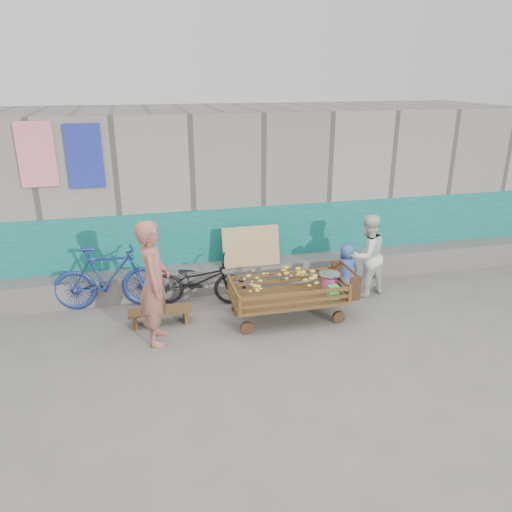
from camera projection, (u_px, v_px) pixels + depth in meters
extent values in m
plane|color=#605F58|center=(268.00, 355.00, 6.83)|extent=(80.00, 80.00, 0.00)
cube|color=gray|center=(215.00, 185.00, 10.04)|extent=(12.00, 3.00, 3.00)
cube|color=#0F6B5A|center=(230.00, 247.00, 8.94)|extent=(12.00, 0.03, 1.40)
cube|color=#5B5954|center=(233.00, 276.00, 8.89)|extent=(12.00, 0.50, 0.45)
cube|color=tan|center=(251.00, 246.00, 8.64)|extent=(1.00, 0.19, 0.68)
cube|color=pink|center=(36.00, 155.00, 7.63)|extent=(0.55, 0.03, 1.00)
cube|color=#2531A5|center=(85.00, 156.00, 7.81)|extent=(0.55, 0.03, 1.00)
cube|color=#4E3715|center=(288.00, 297.00, 7.70)|extent=(1.74, 0.87, 0.05)
cylinder|color=#33190F|center=(247.00, 328.00, 7.34)|extent=(0.19, 0.06, 0.19)
cube|color=#4E3715|center=(240.00, 305.00, 7.08)|extent=(0.05, 0.05, 0.27)
cylinder|color=#33190F|center=(238.00, 309.00, 7.92)|extent=(0.19, 0.06, 0.19)
cube|color=#4E3715|center=(229.00, 283.00, 7.83)|extent=(0.05, 0.05, 0.27)
cylinder|color=#33190F|center=(339.00, 317.00, 7.67)|extent=(0.19, 0.06, 0.19)
cube|color=#4E3715|center=(350.00, 293.00, 7.47)|extent=(0.05, 0.05, 0.27)
cylinder|color=#33190F|center=(323.00, 300.00, 8.25)|extent=(0.19, 0.06, 0.19)
cube|color=#4E3715|center=(329.00, 273.00, 8.21)|extent=(0.05, 0.05, 0.27)
cube|color=#4E3715|center=(296.00, 301.00, 7.29)|extent=(1.69, 0.04, 0.05)
cube|color=#4E3715|center=(296.00, 294.00, 7.25)|extent=(1.69, 0.04, 0.05)
cube|color=#4E3715|center=(280.00, 280.00, 8.03)|extent=(1.69, 0.04, 0.05)
cube|color=#4E3715|center=(280.00, 274.00, 7.99)|extent=(1.69, 0.04, 0.05)
cube|color=#4E3715|center=(234.00, 296.00, 7.47)|extent=(0.04, 0.81, 0.05)
cube|color=#4E3715|center=(234.00, 289.00, 7.43)|extent=(0.04, 0.81, 0.05)
cube|color=#4E3715|center=(339.00, 285.00, 7.85)|extent=(0.04, 0.81, 0.05)
cube|color=#4E3715|center=(339.00, 278.00, 7.81)|extent=(0.04, 0.81, 0.05)
cylinder|color=#33190F|center=(350.00, 270.00, 7.81)|extent=(0.04, 0.78, 0.04)
cube|color=#33190F|center=(337.00, 272.00, 8.18)|extent=(0.17, 0.04, 0.39)
cube|color=#33190F|center=(355.00, 289.00, 7.52)|extent=(0.17, 0.04, 0.39)
ellipsoid|color=yellow|center=(282.00, 284.00, 7.60)|extent=(1.26, 0.68, 0.43)
cylinder|color=#DE4192|center=(329.00, 284.00, 7.81)|extent=(0.23, 0.23, 0.25)
cylinder|color=silver|center=(330.00, 276.00, 7.76)|extent=(0.03, 0.03, 0.06)
cylinder|color=silver|center=(330.00, 274.00, 7.75)|extent=(0.33, 0.33, 0.02)
cube|color=#29D14C|center=(333.00, 292.00, 7.55)|extent=(0.16, 0.12, 0.21)
cube|color=#4E3715|center=(160.00, 311.00, 7.59)|extent=(0.96, 0.29, 0.04)
cube|color=#4E3715|center=(135.00, 321.00, 7.55)|extent=(0.06, 0.27, 0.19)
cube|color=#4E3715|center=(186.00, 315.00, 7.72)|extent=(0.06, 0.27, 0.19)
imported|color=#A05C4C|center=(154.00, 283.00, 6.88)|extent=(0.50, 0.70, 1.80)
imported|color=white|center=(367.00, 255.00, 8.46)|extent=(0.83, 0.73, 1.43)
imported|color=#3C57A0|center=(346.00, 270.00, 8.49)|extent=(0.48, 0.34, 0.94)
imported|color=black|center=(199.00, 280.00, 8.21)|extent=(1.65, 0.90, 0.82)
imported|color=navy|center=(109.00, 277.00, 8.03)|extent=(1.79, 0.63, 1.06)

